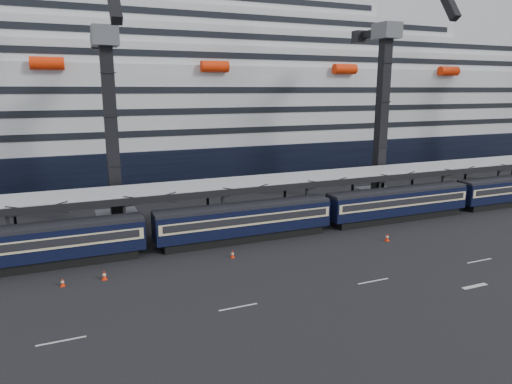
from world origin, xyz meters
TOP-DOWN VIEW (x-y plane):
  - ground at (0.00, 0.00)m, footprint 260.00×260.00m
  - lane_markings at (8.15, -5.23)m, footprint 111.00×4.27m
  - train at (-4.65, 10.00)m, footprint 133.05×3.00m
  - canopy at (0.00, 14.00)m, footprint 130.00×6.25m
  - cruise_ship at (-1.08, 45.99)m, footprint 214.09×28.84m
  - crane_dark_near at (-20.00, 18.59)m, footprint 4.50×17.75m
  - crane_dark_mid at (15.00, 17.59)m, footprint 4.50×18.24m
  - traffic_cone_b at (-22.64, 5.00)m, footprint 0.42×0.42m
  - traffic_cone_c at (-25.88, 4.91)m, footprint 0.36×0.36m
  - traffic_cone_d at (-10.96, 5.68)m, footprint 0.38×0.38m
  - traffic_cone_e at (5.74, 4.01)m, footprint 0.43×0.43m

SIDE VIEW (x-z plane):
  - ground at x=0.00m, z-range 0.00..0.00m
  - lane_markings at x=8.15m, z-range 0.00..0.02m
  - traffic_cone_c at x=-25.88m, z-range 0.00..0.71m
  - traffic_cone_d at x=-10.96m, z-range 0.00..0.75m
  - traffic_cone_b at x=-22.64m, z-range -0.01..0.83m
  - traffic_cone_e at x=5.74m, z-range -0.01..0.85m
  - train at x=-4.65m, z-range 0.18..4.23m
  - canopy at x=0.00m, z-range 2.49..8.01m
  - crane_dark_near at x=-20.00m, z-range -5.61..29.47m
  - cruise_ship at x=-1.08m, z-range -4.66..29.34m
  - crane_dark_mid at x=15.00m, z-range -6.46..33.18m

